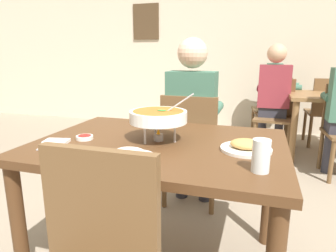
{
  "coord_description": "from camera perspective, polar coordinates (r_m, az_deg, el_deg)",
  "views": [
    {
      "loc": [
        0.49,
        -1.41,
        1.19
      ],
      "look_at": [
        0.0,
        0.15,
        0.8
      ],
      "focal_mm": 31.87,
      "sensor_mm": 36.0,
      "label": 1
    }
  ],
  "objects": [
    {
      "name": "cafe_rear_partition",
      "position": [
        4.9,
        12.08,
        16.93
      ],
      "size": [
        10.0,
        0.1,
        3.0
      ],
      "primitive_type": "cube",
      "color": "beige",
      "rests_on": "ground_plane"
    },
    {
      "name": "curry_bowl",
      "position": [
        1.55,
        -1.87,
        1.77
      ],
      "size": [
        0.33,
        0.3,
        0.26
      ],
      "color": "silver",
      "rests_on": "dining_table_main"
    },
    {
      "name": "picture_frame_hung",
      "position": [
        5.18,
        -4.22,
        19.27
      ],
      "size": [
        0.44,
        0.03,
        0.56
      ],
      "primitive_type": "cube",
      "color": "#4C3823"
    },
    {
      "name": "patron_bg_middle",
      "position": [
        3.83,
        19.54,
        6.13
      ],
      "size": [
        0.4,
        0.45,
        1.31
      ],
      "color": "#2D2D38",
      "rests_on": "ground_plane"
    },
    {
      "name": "napkin_folded",
      "position": [
        1.64,
        -20.57,
        -2.8
      ],
      "size": [
        0.13,
        0.1,
        0.02
      ],
      "primitive_type": "cube",
      "rotation": [
        0.0,
        0.0,
        0.22
      ],
      "color": "white",
      "rests_on": "dining_table_main"
    },
    {
      "name": "dining_table_far",
      "position": [
        3.88,
        29.25,
        3.28
      ],
      "size": [
        1.0,
        0.8,
        0.75
      ],
      "color": "brown",
      "rests_on": "ground_plane"
    },
    {
      "name": "rice_plate",
      "position": [
        1.29,
        -7.47,
        -5.75
      ],
      "size": [
        0.24,
        0.24,
        0.06
      ],
      "color": "white",
      "rests_on": "dining_table_main"
    },
    {
      "name": "drink_glass",
      "position": [
        1.21,
        17.34,
        -5.77
      ],
      "size": [
        0.07,
        0.07,
        0.13
      ],
      "color": "silver",
      "rests_on": "dining_table_main"
    },
    {
      "name": "chair_diner_main",
      "position": [
        2.32,
        4.44,
        -3.53
      ],
      "size": [
        0.44,
        0.44,
        0.9
      ],
      "color": "brown",
      "rests_on": "ground_plane"
    },
    {
      "name": "dining_table_main",
      "position": [
        1.59,
        -1.61,
        -6.61
      ],
      "size": [
        1.28,
        0.94,
        0.75
      ],
      "color": "#51331C",
      "rests_on": "ground_plane"
    },
    {
      "name": "spoon_utensil",
      "position": [
        1.58,
        -20.79,
        -3.52
      ],
      "size": [
        0.03,
        0.17,
        0.01
      ],
      "primitive_type": "cube",
      "rotation": [
        0.0,
        0.0,
        0.12
      ],
      "color": "silver",
      "rests_on": "dining_table_main"
    },
    {
      "name": "sauce_dish",
      "position": [
        1.66,
        -15.66,
        -2.09
      ],
      "size": [
        0.09,
        0.09,
        0.02
      ],
      "color": "white",
      "rests_on": "dining_table_main"
    },
    {
      "name": "fork_utensil",
      "position": [
        1.61,
        -22.2,
        -3.33
      ],
      "size": [
        0.04,
        0.17,
        0.01
      ],
      "primitive_type": "cube",
      "rotation": [
        0.0,
        0.0,
        0.17
      ],
      "color": "silver",
      "rests_on": "dining_table_main"
    },
    {
      "name": "patron_bg_left",
      "position": [
        4.33,
        19.95,
        6.88
      ],
      "size": [
        0.45,
        0.4,
        1.31
      ],
      "color": "#2D2D38",
      "rests_on": "ground_plane"
    },
    {
      "name": "appetizer_plate",
      "position": [
        1.46,
        14.71,
        -3.83
      ],
      "size": [
        0.24,
        0.24,
        0.06
      ],
      "color": "white",
      "rests_on": "dining_table_main"
    },
    {
      "name": "chair_bg_left",
      "position": [
        4.36,
        20.09,
        3.78
      ],
      "size": [
        0.5,
        0.5,
        0.9
      ],
      "color": "brown",
      "rests_on": "ground_plane"
    },
    {
      "name": "chair_bg_middle",
      "position": [
        3.88,
        19.74,
        2.67
      ],
      "size": [
        0.48,
        0.48,
        0.9
      ],
      "color": "brown",
      "rests_on": "ground_plane"
    },
    {
      "name": "chair_bg_corner",
      "position": [
        4.34,
        28.14,
        2.95
      ],
      "size": [
        0.46,
        0.46,
        0.9
      ],
      "color": "brown",
      "rests_on": "ground_plane"
    },
    {
      "name": "diner_main",
      "position": [
        2.3,
        4.73,
        2.34
      ],
      "size": [
        0.4,
        0.45,
        1.31
      ],
      "color": "#2D2D38",
      "rests_on": "ground_plane"
    }
  ]
}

